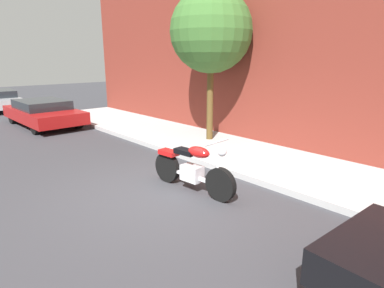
{
  "coord_description": "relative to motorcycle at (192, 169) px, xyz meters",
  "views": [
    {
      "loc": [
        4.93,
        -3.68,
        2.66
      ],
      "look_at": [
        0.32,
        0.51,
        1.0
      ],
      "focal_mm": 30.23,
      "sensor_mm": 36.0,
      "label": 1
    }
  ],
  "objects": [
    {
      "name": "street_tree",
      "position": [
        -2.48,
        3.01,
        2.94
      ],
      "size": [
        2.46,
        2.46,
        4.66
      ],
      "color": "brown",
      "rests_on": "ground"
    },
    {
      "name": "motorcycle",
      "position": [
        0.0,
        0.0,
        0.0
      ],
      "size": [
        2.14,
        0.7,
        1.16
      ],
      "color": "black",
      "rests_on": "ground"
    },
    {
      "name": "ground_plane",
      "position": [
        -0.31,
        -0.52,
        -0.47
      ],
      "size": [
        60.0,
        60.0,
        0.0
      ],
      "primitive_type": "plane",
      "color": "#38383D"
    },
    {
      "name": "parked_car_red",
      "position": [
        -8.96,
        0.03,
        0.08
      ],
      "size": [
        4.31,
        1.98,
        1.03
      ],
      "color": "black",
      "rests_on": "ground"
    },
    {
      "name": "sidewalk",
      "position": [
        -0.31,
        2.59,
        -0.4
      ],
      "size": [
        21.48,
        2.73,
        0.14
      ],
      "primitive_type": "cube",
      "color": "#B0B0B0",
      "rests_on": "ground"
    }
  ]
}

